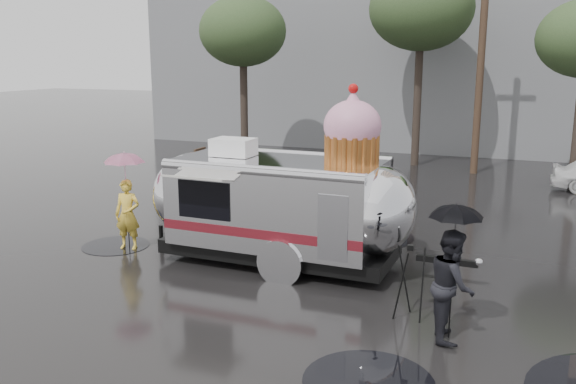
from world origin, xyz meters
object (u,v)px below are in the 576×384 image
at_px(person_left, 128,214).
at_px(person_right, 452,285).
at_px(tripod, 409,276).
at_px(airstream_trailer, 283,201).

height_order(person_left, person_right, person_right).
bearing_deg(tripod, person_left, 166.04).
bearing_deg(tripod, person_right, -36.06).
bearing_deg(airstream_trailer, person_left, -172.79).
bearing_deg(person_right, airstream_trailer, 45.31).
height_order(airstream_trailer, person_left, airstream_trailer).
bearing_deg(person_left, tripod, -23.43).
distance_m(person_left, tripod, 7.12).
bearing_deg(person_left, airstream_trailer, -4.94).
height_order(person_right, tripod, person_right).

